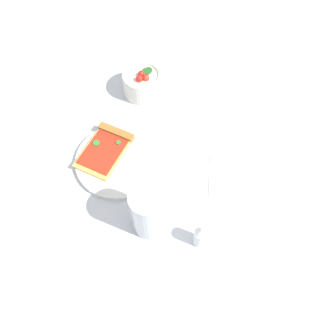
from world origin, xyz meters
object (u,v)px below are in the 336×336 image
pizza_slice_main (106,148)px  paper_napkin (235,176)px  plate (120,160)px  pepper_shaker (200,236)px  soda_glass (149,212)px  salad_bowl (142,83)px

pizza_slice_main → paper_napkin: bearing=-88.9°
plate → pepper_shaker: (-0.16, -0.24, 0.03)m
plate → paper_napkin: 0.29m
soda_glass → plate: bearing=39.7°
plate → soda_glass: (-0.14, -0.12, 0.06)m
pizza_slice_main → pepper_shaker: 0.33m
salad_bowl → paper_napkin: size_ratio=0.84×
pizza_slice_main → soda_glass: soda_glass is taller
pizza_slice_main → soda_glass: (-0.16, -0.16, 0.04)m
paper_napkin → pepper_shaker: (-0.19, 0.05, 0.03)m
salad_bowl → soda_glass: soda_glass is taller
plate → pepper_shaker: 0.29m
plate → paper_napkin: (0.03, -0.29, -0.01)m
soda_glass → pepper_shaker: (-0.02, -0.12, -0.03)m
paper_napkin → salad_bowl: bearing=54.2°
paper_napkin → pepper_shaker: 0.20m
plate → pepper_shaker: bearing=-124.1°
paper_napkin → plate: bearing=95.2°
soda_glass → pepper_shaker: 0.12m
plate → pepper_shaker: pepper_shaker is taller
soda_glass → pepper_shaker: size_ratio=1.95×
plate → pizza_slice_main: size_ratio=1.38×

